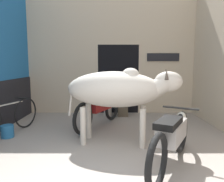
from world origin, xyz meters
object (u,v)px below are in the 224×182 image
motorcycle_far (99,108)px  bicycle (9,117)px  motorcycle_near (172,137)px  shopkeeper_seated (123,95)px  cow (119,90)px  bucket (7,131)px  plastic_stool (108,109)px

motorcycle_far → bicycle: size_ratio=1.12×
motorcycle_near → shopkeeper_seated: (-0.55, 3.26, 0.15)m
motorcycle_far → cow: bearing=-68.8°
bicycle → bucket: (0.07, -0.23, -0.24)m
motorcycle_near → bicycle: size_ratio=1.07×
motorcycle_far → bicycle: 2.02m
motorcycle_near → bicycle: bearing=153.3°
plastic_stool → cow: bearing=-83.6°
motorcycle_far → bicycle: (-1.94, -0.58, -0.09)m
cow → motorcycle_near: bearing=-54.0°
cow → bicycle: 2.53m
motorcycle_far → plastic_stool: bearing=80.0°
cow → bicycle: cow is taller
cow → motorcycle_far: size_ratio=1.15×
motorcycle_near → bucket: size_ratio=7.01×
bicycle → bucket: 0.34m
cow → shopkeeper_seated: 2.28m
bicycle → plastic_stool: 2.70m
cow → bucket: (-2.31, 0.32, -0.91)m
cow → shopkeeper_seated: cow is taller
motorcycle_near → plastic_stool: 3.38m
shopkeeper_seated → bicycle: bearing=-146.7°
motorcycle_near → bucket: (-3.05, 1.34, -0.34)m
motorcycle_near → motorcycle_far: bearing=118.8°
bicycle → bucket: bearing=-73.2°
bicycle → motorcycle_far: bearing=16.6°
shopkeeper_seated → motorcycle_far: bearing=-119.7°
cow → plastic_stool: (-0.25, 2.20, -0.83)m
motorcycle_near → bicycle: motorcycle_near is taller
bucket → motorcycle_far: bearing=23.3°
motorcycle_far → bucket: (-1.87, -0.81, -0.34)m
motorcycle_near → plastic_stool: (-0.99, 3.23, -0.26)m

